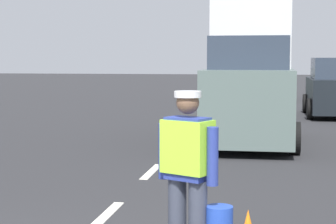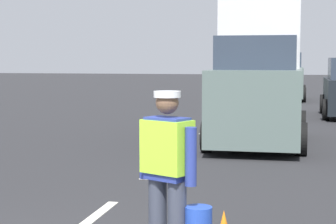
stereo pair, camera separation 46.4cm
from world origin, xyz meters
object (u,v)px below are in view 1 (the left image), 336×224
at_px(road_worker, 190,168).
at_px(delivery_truck, 251,74).
at_px(car_parked_far, 335,89).
at_px(car_outgoing_far, 264,78).

xyz_separation_m(road_worker, delivery_truck, (0.30, 8.50, 0.68)).
xyz_separation_m(road_worker, car_parked_far, (2.93, 15.39, -0.01)).
bearing_deg(car_parked_far, road_worker, -100.78).
bearing_deg(road_worker, delivery_truck, 87.97).
height_order(delivery_truck, car_parked_far, delivery_truck).
xyz_separation_m(delivery_truck, car_outgoing_far, (0.19, 14.77, -0.57)).
distance_m(car_parked_far, car_outgoing_far, 8.25).
relative_size(road_worker, car_parked_far, 0.42).
bearing_deg(car_outgoing_far, road_worker, -91.22).
xyz_separation_m(delivery_truck, car_parked_far, (2.63, 6.89, -0.69)).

